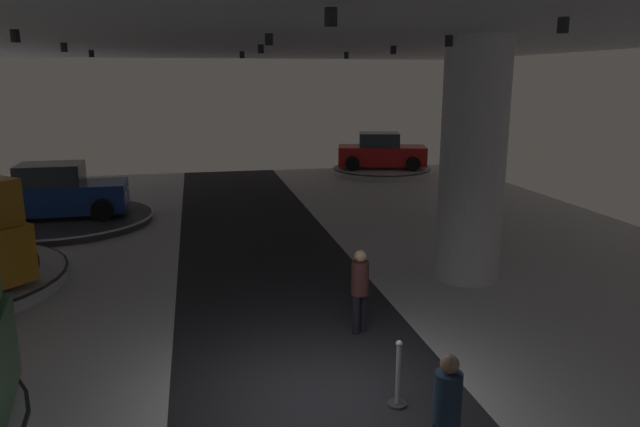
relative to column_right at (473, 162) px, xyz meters
The scene contains 9 objects.
ground 7.04m from the column_right, 133.78° to the right, with size 24.00×44.00×0.06m.
column_right is the anchor object (origin of this frame).
display_platform_far_left 13.19m from the column_right, 144.14° to the left, with size 5.82×5.82×0.25m.
display_car_far_left 13.07m from the column_right, 144.22° to the left, with size 4.28×2.30×1.71m.
display_platform_deep_right 15.51m from the column_right, 79.53° to the left, with size 4.73×4.73×0.29m.
display_car_deep_right 15.38m from the column_right, 79.64° to the left, with size 4.52×3.04×1.71m.
visitor_walking_near 7.65m from the column_right, 117.74° to the right, with size 0.32×0.32×1.59m.
visitor_walking_far 4.50m from the column_right, 143.68° to the right, with size 0.32×0.32×1.59m.
stanchion_a 6.48m from the column_right, 124.95° to the right, with size 0.28×0.28×1.01m.
Camera 1 is at (-1.66, -7.45, 4.61)m, focal length 32.90 mm.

